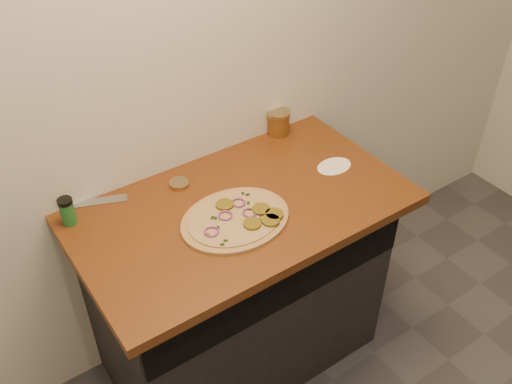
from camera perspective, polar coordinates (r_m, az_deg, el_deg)
cabinet at (r=2.38m, az=-1.75°, el=-9.53°), size 1.10×0.60×0.86m
countertop at (r=2.05m, az=-1.53°, el=-1.60°), size 1.20×0.70×0.04m
pizza at (r=1.96m, az=-1.95°, el=-2.66°), size 0.39×0.39×0.03m
chefs_knife at (r=2.13m, az=-17.78°, el=-1.15°), size 0.31×0.15×0.02m
mason_jar_lid at (r=2.13m, az=-7.68°, el=0.84°), size 0.09×0.09×0.02m
salsa_jar at (r=2.39m, az=2.26°, el=6.96°), size 0.09×0.09×0.10m
spice_shaker at (r=2.03m, az=-18.35°, el=-1.84°), size 0.05×0.05×0.10m
flour_spill at (r=2.24m, az=7.82°, el=2.58°), size 0.15×0.15×0.00m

